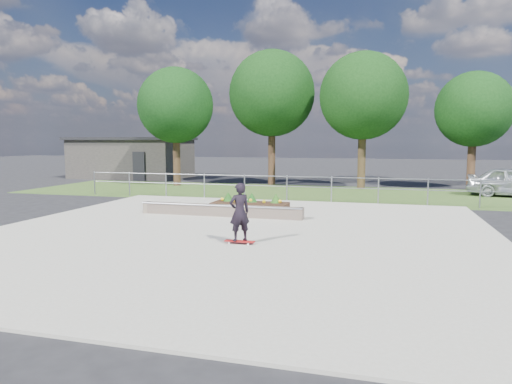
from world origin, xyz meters
TOP-DOWN VIEW (x-y plane):
  - ground at (0.00, 0.00)m, footprint 120.00×120.00m
  - grass_verge at (0.00, 11.00)m, footprint 30.00×8.00m
  - concrete_slab at (0.00, 0.00)m, footprint 15.00×15.00m
  - fence at (0.00, 7.50)m, footprint 20.06×0.06m
  - building at (-14.00, 18.00)m, footprint 8.40×5.40m
  - tree_far_left at (-8.00, 13.00)m, footprint 4.55×4.55m
  - tree_mid_left at (-2.50, 15.00)m, footprint 5.25×5.25m
  - tree_mid_right at (3.00, 14.00)m, footprint 4.90×4.90m
  - tree_far_right at (9.00, 15.50)m, footprint 4.20×4.20m
  - grind_ledge at (-1.44, 2.64)m, footprint 6.00×0.44m
  - planter_bed at (-0.90, 4.63)m, footprint 3.00×1.20m
  - skateboarder at (0.56, -1.44)m, footprint 0.80×0.63m

SIDE VIEW (x-z plane):
  - ground at x=0.00m, z-range 0.00..0.00m
  - grass_verge at x=0.00m, z-range 0.00..0.02m
  - concrete_slab at x=0.00m, z-range 0.00..0.06m
  - planter_bed at x=-0.90m, z-range -0.06..0.55m
  - grind_ledge at x=-1.44m, z-range 0.05..0.48m
  - fence at x=0.00m, z-range 0.17..1.37m
  - skateboarder at x=0.56m, z-range 0.09..1.70m
  - building at x=-14.00m, z-range 0.01..3.01m
  - tree_far_right at x=9.00m, z-range 1.18..7.78m
  - tree_far_left at x=-8.00m, z-range 1.28..8.43m
  - tree_mid_right at x=3.00m, z-range 1.38..9.08m
  - tree_mid_left at x=-2.50m, z-range 1.48..9.73m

